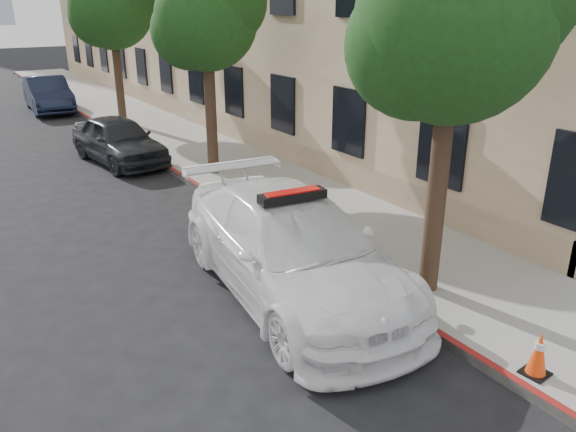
# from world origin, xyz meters

# --- Properties ---
(ground) EXTENTS (120.00, 120.00, 0.00)m
(ground) POSITION_xyz_m (0.00, 0.00, 0.00)
(ground) COLOR black
(ground) RESTS_ON ground
(sidewalk) EXTENTS (3.20, 50.00, 0.15)m
(sidewalk) POSITION_xyz_m (3.60, 10.00, 0.07)
(sidewalk) COLOR gray
(sidewalk) RESTS_ON ground
(curb_strip) EXTENTS (0.12, 50.00, 0.15)m
(curb_strip) POSITION_xyz_m (2.06, 10.00, 0.07)
(curb_strip) COLOR maroon
(curb_strip) RESTS_ON ground
(tree_near) EXTENTS (2.92, 2.82, 5.62)m
(tree_near) POSITION_xyz_m (2.93, -2.01, 4.27)
(tree_near) COLOR black
(tree_near) RESTS_ON sidewalk
(tree_mid) EXTENTS (2.77, 2.64, 5.43)m
(tree_mid) POSITION_xyz_m (2.93, 5.99, 4.16)
(tree_mid) COLOR black
(tree_mid) RESTS_ON sidewalk
(tree_far) EXTENTS (3.10, 3.00, 5.81)m
(tree_far) POSITION_xyz_m (2.93, 13.99, 4.39)
(tree_far) COLOR black
(tree_far) RESTS_ON sidewalk
(police_car) EXTENTS (2.90, 5.86, 1.79)m
(police_car) POSITION_xyz_m (1.09, -0.70, 0.82)
(police_car) COLOR white
(police_car) RESTS_ON ground
(parked_car_mid) EXTENTS (2.11, 4.23, 1.38)m
(parked_car_mid) POSITION_xyz_m (1.20, 8.89, 0.69)
(parked_car_mid) COLOR black
(parked_car_mid) RESTS_ON ground
(parked_car_far) EXTENTS (1.79, 4.60, 1.49)m
(parked_car_far) POSITION_xyz_m (1.20, 19.04, 0.75)
(parked_car_far) COLOR black
(parked_car_far) RESTS_ON ground
(fire_hydrant) EXTENTS (0.32, 0.29, 0.75)m
(fire_hydrant) POSITION_xyz_m (2.41, -0.17, 0.51)
(fire_hydrant) COLOR silver
(fire_hydrant) RESTS_ON sidewalk
(traffic_cone) EXTENTS (0.35, 0.35, 0.61)m
(traffic_cone) POSITION_xyz_m (2.35, -4.37, 0.45)
(traffic_cone) COLOR black
(traffic_cone) RESTS_ON sidewalk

